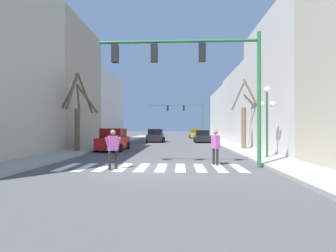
{
  "coord_description": "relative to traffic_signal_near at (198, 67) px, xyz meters",
  "views": [
    {
      "loc": [
        1.33,
        -11.63,
        1.88
      ],
      "look_at": [
        -0.27,
        23.36,
        2.08
      ],
      "focal_mm": 28.0,
      "sensor_mm": 36.0,
      "label": 1
    }
  ],
  "objects": [
    {
      "name": "ground_plane",
      "position": [
        -2.2,
        -0.76,
        -4.76
      ],
      "size": [
        240.0,
        240.0,
        0.0
      ],
      "primitive_type": "plane",
      "color": "#4C4C4F"
    },
    {
      "name": "sidewalk_left",
      "position": [
        -8.65,
        -0.76,
        -4.69
      ],
      "size": [
        2.35,
        90.0,
        0.15
      ],
      "color": "#9E9E99",
      "rests_on": "ground_plane"
    },
    {
      "name": "sidewalk_right",
      "position": [
        4.26,
        -0.76,
        -4.69
      ],
      "size": [
        2.35,
        90.0,
        0.15
      ],
      "color": "#9E9E99",
      "rests_on": "ground_plane"
    },
    {
      "name": "building_row_left",
      "position": [
        -12.83,
        9.37,
        1.16
      ],
      "size": [
        6.0,
        35.36,
        13.45
      ],
      "color": "#BCB299",
      "rests_on": "ground_plane"
    },
    {
      "name": "building_row_right",
      "position": [
        8.44,
        15.62,
        0.2
      ],
      "size": [
        6.0,
        49.05,
        12.77
      ],
      "color": "#BCB299",
      "rests_on": "ground_plane"
    },
    {
      "name": "crosswalk_stripes",
      "position": [
        -2.2,
        -0.15,
        -4.76
      ],
      "size": [
        8.55,
        2.6,
        0.01
      ],
      "color": "white",
      "rests_on": "ground_plane"
    },
    {
      "name": "traffic_signal_near",
      "position": [
        0.0,
        0.0,
        0.0
      ],
      "size": [
        7.66,
        0.28,
        6.36
      ],
      "color": "#236038",
      "rests_on": "ground_plane"
    },
    {
      "name": "traffic_signal_far",
      "position": [
        0.1,
        30.24,
        -0.31
      ],
      "size": [
        8.85,
        0.28,
        5.98
      ],
      "color": "#236038",
      "rests_on": "ground_plane"
    },
    {
      "name": "street_lamp_right_corner",
      "position": [
        4.29,
        3.37,
        -1.66
      ],
      "size": [
        0.95,
        0.36,
        4.16
      ],
      "color": "#1E4C2D",
      "rests_on": "sidewalk_right"
    },
    {
      "name": "car_parked_left_near",
      "position": [
        1.88,
        34.21,
        -3.98
      ],
      "size": [
        2.15,
        4.86,
        1.66
      ],
      "rotation": [
        0.0,
        0.0,
        1.57
      ],
      "color": "#A38423",
      "rests_on": "ground_plane"
    },
    {
      "name": "car_driving_away_lane",
      "position": [
        1.95,
        21.12,
        -4.03
      ],
      "size": [
        2.02,
        4.3,
        1.55
      ],
      "rotation": [
        0.0,
        0.0,
        1.57
      ],
      "color": "black",
      "rests_on": "ground_plane"
    },
    {
      "name": "car_parked_left_mid",
      "position": [
        -6.32,
        8.91,
        -3.93
      ],
      "size": [
        2.07,
        4.62,
        1.81
      ],
      "rotation": [
        0.0,
        0.0,
        1.57
      ],
      "color": "red",
      "rests_on": "ground_plane"
    },
    {
      "name": "car_parked_left_far",
      "position": [
        -4.0,
        21.33,
        -3.98
      ],
      "size": [
        2.2,
        4.19,
        1.69
      ],
      "rotation": [
        0.0,
        0.0,
        -1.57
      ],
      "color": "black",
      "rests_on": "ground_plane"
    },
    {
      "name": "pedestrian_near_right_corner",
      "position": [
        -3.88,
        -0.77,
        -3.71
      ],
      "size": [
        0.66,
        0.55,
        1.78
      ],
      "rotation": [
        0.0,
        0.0,
        0.67
      ],
      "color": "black",
      "rests_on": "ground_plane"
    },
    {
      "name": "pedestrian_waiting_at_curb",
      "position": [
        0.9,
        0.73,
        -3.72
      ],
      "size": [
        0.43,
        0.71,
        1.76
      ],
      "rotation": [
        0.0,
        0.0,
        2.06
      ],
      "color": "black",
      "rests_on": "ground_plane"
    },
    {
      "name": "street_tree_right_mid",
      "position": [
        4.58,
        9.64,
        -2.16
      ],
      "size": [
        2.54,
        0.89,
        5.81
      ],
      "color": "brown",
      "rests_on": "sidewalk_right"
    },
    {
      "name": "street_tree_left_mid",
      "position": [
        -8.54,
        6.92,
        -1.76
      ],
      "size": [
        3.1,
        2.69,
        5.89
      ],
      "color": "brown",
      "rests_on": "sidewalk_left"
    }
  ]
}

